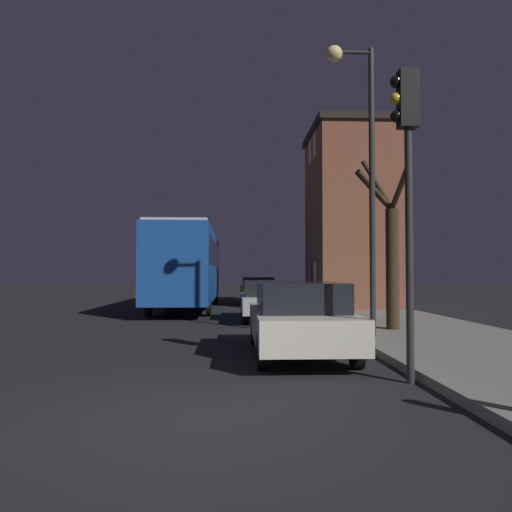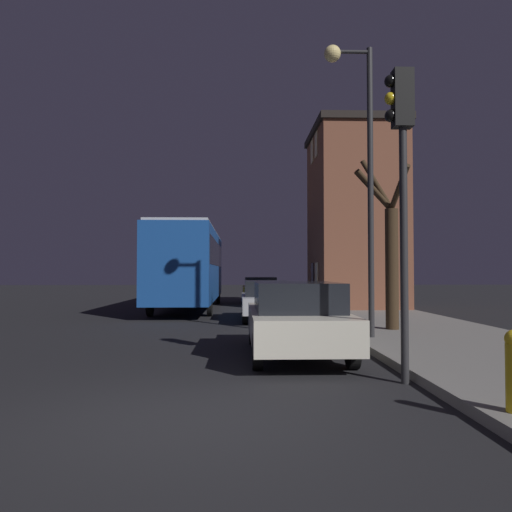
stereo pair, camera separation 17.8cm
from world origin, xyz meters
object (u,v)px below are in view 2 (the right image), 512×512
object	(u,v)px
traffic_light	(401,159)
car_mid_lane	(266,299)
streetlamp	(358,143)
car_near_lane	(296,317)
bare_tree	(389,249)
bus	(190,262)
car_far_lane	(260,289)

from	to	relation	value
traffic_light	car_mid_lane	world-z (taller)	traffic_light
streetlamp	car_near_lane	size ratio (longest dim) A/B	1.48
bare_tree	bus	distance (m)	11.60
car_far_lane	streetlamp	bearing A→B (deg)	-83.45
bare_tree	car_far_lane	distance (m)	13.92
bare_tree	car_far_lane	size ratio (longest dim) A/B	0.99
bare_tree	car_mid_lane	size ratio (longest dim) A/B	1.05
bare_tree	traffic_light	bearing A→B (deg)	-105.02
car_mid_lane	bare_tree	bearing A→B (deg)	-54.07
bare_tree	bus	size ratio (longest dim) A/B	0.39
streetlamp	bus	world-z (taller)	streetlamp
traffic_light	bare_tree	world-z (taller)	traffic_light
traffic_light	car_far_lane	world-z (taller)	traffic_light
streetlamp	car_mid_lane	xyz separation A→B (m)	(-1.89, 5.87, -4.05)
bus	car_near_lane	size ratio (longest dim) A/B	2.49
streetlamp	car_mid_lane	world-z (taller)	streetlamp
bus	car_mid_lane	xyz separation A→B (m)	(3.23, -5.43, -1.41)
streetlamp	bare_tree	xyz separation A→B (m)	(1.21, 1.59, -2.46)
streetlamp	car_far_lane	xyz separation A→B (m)	(-1.73, 15.10, -4.03)
streetlamp	bus	xyz separation A→B (m)	(-5.12, 11.30, -2.63)
bus	car_far_lane	distance (m)	5.28
traffic_light	car_mid_lane	distance (m)	10.55
car_near_lane	car_mid_lane	distance (m)	7.48
streetlamp	bus	size ratio (longest dim) A/B	0.60
traffic_light	car_near_lane	xyz separation A→B (m)	(-1.34, 2.61, -2.66)
traffic_light	bare_tree	size ratio (longest dim) A/B	1.04
streetlamp	car_near_lane	distance (m)	4.63
bare_tree	car_near_lane	size ratio (longest dim) A/B	0.98
car_near_lane	car_mid_lane	world-z (taller)	car_near_lane
traffic_light	car_near_lane	distance (m)	3.96
bare_tree	car_near_lane	bearing A→B (deg)	-132.23
traffic_light	bare_tree	xyz separation A→B (m)	(1.56, 5.80, -1.12)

